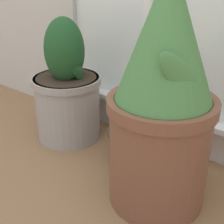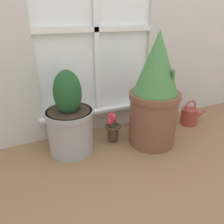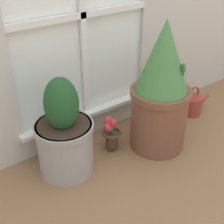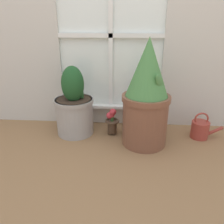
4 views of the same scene
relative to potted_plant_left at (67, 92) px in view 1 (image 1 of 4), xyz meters
The scene contains 4 objects.
ground_plane 0.49m from the potted_plant_left, 47.42° to the right, with size 10.00×10.00×0.00m, color olive.
potted_plant_left is the anchor object (origin of this frame).
potted_plant_right 0.62m from the potted_plant_left, 12.98° to the right, with size 0.36×0.36×0.82m.
flower_vase 0.34m from the potted_plant_left, ahead, with size 0.12×0.13×0.23m.
Camera 1 is at (0.73, -0.64, 0.79)m, focal length 50.00 mm.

